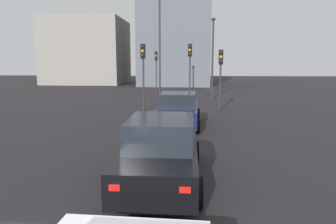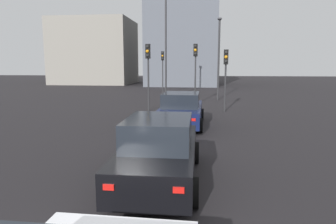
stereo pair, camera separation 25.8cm
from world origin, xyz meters
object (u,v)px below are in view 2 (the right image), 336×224
(car_black_second, at_px, (160,151))
(traffic_light_far_left, at_px, (195,61))
(traffic_light_far_right, at_px, (148,63))
(car_navy_lead, at_px, (181,110))
(traffic_light_near_left, at_px, (163,64))
(street_lamp_far, at_px, (219,52))
(traffic_light_near_right, at_px, (226,67))
(street_lamp_kerbside, at_px, (166,39))

(car_black_second, relative_size, traffic_light_far_left, 1.05)
(car_black_second, distance_m, traffic_light_far_right, 12.10)
(traffic_light_far_left, bearing_deg, car_black_second, 4.65)
(traffic_light_far_left, relative_size, traffic_light_far_right, 1.05)
(car_navy_lead, xyz_separation_m, traffic_light_near_left, (16.20, 3.04, 2.30))
(traffic_light_far_left, relative_size, street_lamp_far, 0.66)
(traffic_light_near_left, xyz_separation_m, traffic_light_far_left, (-8.03, -3.48, 0.11))
(car_black_second, bearing_deg, traffic_light_near_right, -12.35)
(car_black_second, relative_size, traffic_light_near_right, 1.21)
(traffic_light_far_right, bearing_deg, traffic_light_far_left, 146.95)
(traffic_light_near_left, bearing_deg, street_lamp_kerbside, 9.97)
(street_lamp_far, bearing_deg, traffic_light_near_left, 46.99)
(traffic_light_near_right, bearing_deg, street_lamp_kerbside, -145.25)
(street_lamp_far, bearing_deg, traffic_light_far_left, 149.07)
(traffic_light_far_right, xyz_separation_m, street_lamp_far, (6.62, -4.72, 0.99))
(traffic_light_near_left, bearing_deg, street_lamp_far, 44.96)
(traffic_light_far_left, bearing_deg, car_navy_lead, 3.38)
(traffic_light_near_left, height_order, street_lamp_far, street_lamp_far)
(street_lamp_far, bearing_deg, traffic_light_near_right, -179.03)
(traffic_light_near_right, bearing_deg, street_lamp_far, -175.04)
(car_black_second, bearing_deg, street_lamp_far, -7.92)
(street_lamp_kerbside, height_order, street_lamp_far, street_lamp_kerbside)
(car_navy_lead, height_order, traffic_light_near_right, traffic_light_near_right)
(traffic_light_near_left, bearing_deg, car_navy_lead, 8.58)
(street_lamp_far, bearing_deg, car_navy_lead, 168.51)
(traffic_light_near_left, relative_size, traffic_light_far_left, 0.96)
(car_navy_lead, distance_m, traffic_light_near_right, 5.68)
(traffic_light_near_right, xyz_separation_m, street_lamp_kerbside, (7.83, 4.66, 2.44))
(traffic_light_near_right, relative_size, traffic_light_far_right, 0.91)
(traffic_light_far_right, height_order, street_lamp_kerbside, street_lamp_kerbside)
(street_lamp_kerbside, xyz_separation_m, street_lamp_far, (-1.34, -4.55, -1.21))
(car_black_second, xyz_separation_m, traffic_light_near_left, (23.23, 2.99, 2.28))
(traffic_light_near_left, xyz_separation_m, street_lamp_kerbside, (-3.62, -0.77, 2.14))
(traffic_light_near_right, bearing_deg, car_navy_lead, -22.76)
(traffic_light_far_left, xyz_separation_m, street_lamp_far, (3.07, -1.84, 0.83))
(car_navy_lead, bearing_deg, traffic_light_far_left, -2.24)
(traffic_light_near_left, xyz_separation_m, traffic_light_far_right, (-11.58, -0.60, -0.05))
(street_lamp_kerbside, bearing_deg, traffic_light_near_left, 12.00)
(traffic_light_near_left, height_order, traffic_light_near_right, traffic_light_near_left)
(traffic_light_far_right, bearing_deg, street_lamp_far, 150.51)
(car_navy_lead, relative_size, traffic_light_near_left, 1.12)
(traffic_light_near_left, height_order, traffic_light_far_left, traffic_light_far_left)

